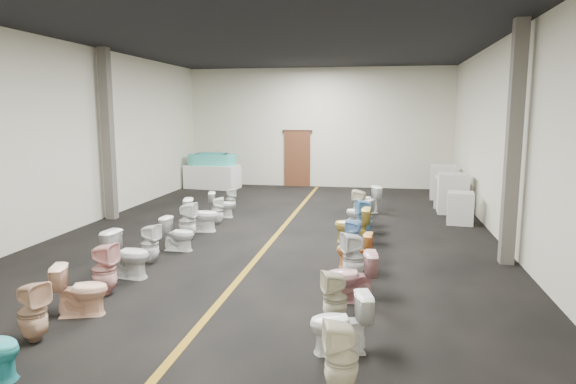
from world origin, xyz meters
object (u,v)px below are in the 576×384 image
Objects in this scene: toilet_right_1 at (340,323)px; toilet_right_7 at (352,225)px; toilet_left_5 at (150,244)px; toilet_left_7 at (188,221)px; toilet_right_4 at (354,257)px; toilet_left_3 at (104,269)px; toilet_right_3 at (351,277)px; toilet_right_2 at (335,298)px; toilet_right_11 at (367,200)px; toilet_right_10 at (360,205)px; toilet_right_5 at (354,250)px; toilet_right_8 at (364,217)px; bathtub at (212,160)px; toilet_left_9 at (217,211)px; toilet_left_11 at (231,200)px; appliance_crate_c at (448,192)px; appliance_crate_b at (453,193)px; toilet_left_8 at (201,215)px; toilet_right_6 at (355,238)px; appliance_crate_a at (460,208)px; toilet_left_10 at (222,205)px; toilet_left_6 at (178,234)px; toilet_left_2 at (81,290)px; appliance_crate_d at (443,182)px; toilet_right_0 at (341,358)px; toilet_left_1 at (33,312)px; toilet_right_9 at (359,213)px; toilet_left_4 at (128,254)px; display_table at (213,177)px.

toilet_right_7 is (-0.14, 5.29, 0.03)m from toilet_right_1.
toilet_left_5 is at bearing -56.44° from toilet_right_7.
toilet_right_4 is at bearing -121.16° from toilet_left_7.
toilet_left_3 reaches higher than toilet_right_3.
toilet_right_2 is 7.88m from toilet_right_11.
toilet_right_2 is 0.92× the size of toilet_right_10.
toilet_left_3 reaches higher than toilet_right_5.
toilet_right_4 reaches higher than toilet_right_8.
bathtub reaches higher than toilet_left_9.
toilet_right_11 is (3.89, 0.42, 0.04)m from toilet_left_11.
toilet_right_3 is at bearing -106.25° from appliance_crate_c.
appliance_crate_b is at bearing -56.58° from toilet_left_7.
toilet_left_8 reaches higher than toilet_right_6.
appliance_crate_a reaches higher than toilet_right_1.
appliance_crate_c is 1.10× the size of toilet_right_8.
toilet_left_10 is 0.93× the size of toilet_right_11.
toilet_left_8 is (2.01, -6.86, -0.66)m from bathtub.
toilet_right_6 reaches higher than toilet_left_6.
toilet_left_2 is 0.90× the size of toilet_right_8.
toilet_left_6 is at bearing -67.69° from toilet_right_7.
toilet_left_7 is (-6.28, -2.82, 0.01)m from appliance_crate_a.
appliance_crate_a is 3.57m from toilet_right_7.
appliance_crate_b is at bearing 134.97° from toilet_right_10.
toilet_left_2 is 8.14m from toilet_right_10.
toilet_right_6 is at bearing -117.15° from appliance_crate_b.
appliance_crate_d is at bearing 142.66° from toilet_right_4.
appliance_crate_b reaches higher than toilet_left_10.
toilet_right_5 is at bearing -60.70° from bathtub.
toilet_right_0 is at bearing -69.48° from bathtub.
toilet_left_1 reaches higher than toilet_left_2.
toilet_right_6 is (0.09, 3.43, -0.01)m from toilet_right_2.
toilet_right_0 is 3.57m from toilet_right_4.
appliance_crate_a is 7.86m from toilet_left_5.
toilet_left_5 is at bearing -141.82° from toilet_right_2.
toilet_left_3 is at bearing -125.47° from appliance_crate_c.
toilet_right_9 is at bearing 173.43° from toilet_right_3.
toilet_right_5 is at bearing 12.74° from toilet_right_6.
appliance_crate_d reaches higher than toilet_right_11.
toilet_right_1 is at bearing 10.81° from toilet_right_6.
toilet_right_8 is (3.94, 3.94, 0.00)m from toilet_left_4.
toilet_left_5 is at bearing 158.30° from toilet_left_9.
toilet_left_5 is (-6.32, -6.15, -0.19)m from appliance_crate_b.
toilet_right_6 is at bearing 167.57° from toilet_right_0.
toilet_left_9 is (0.12, 0.87, -0.06)m from toilet_left_8.
toilet_left_1 is at bearing -28.75° from toilet_right_6.
toilet_left_11 is at bearing -137.05° from toilet_right_8.
toilet_left_4 is 1.13× the size of toilet_right_6.
display_table is 9.59m from appliance_crate_a.
toilet_left_11 is 6.81m from toilet_right_4.
appliance_crate_a is at bearing 43.08° from toilet_right_11.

